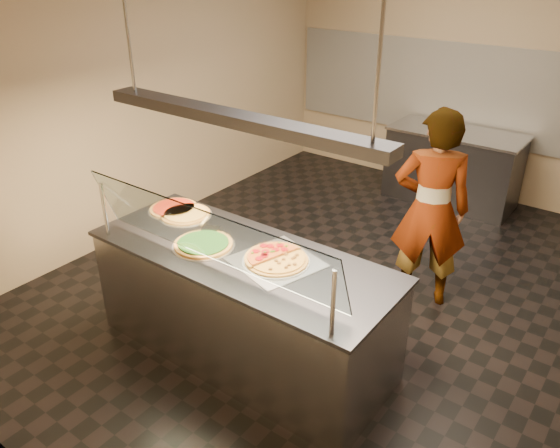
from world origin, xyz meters
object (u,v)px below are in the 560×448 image
Objects in this scene: heat_lamp_housing at (236,119)px; pizza_cheese at (186,214)px; worker at (431,210)px; sneeze_guard at (207,236)px; prep_table at (452,167)px; pizza_spatula at (207,223)px; half_pizza_sausage at (289,263)px; perforated_tray at (277,261)px; half_pizza_pepperoni at (265,253)px; pizza_spinach at (204,244)px; pizza_tomato at (174,208)px; serving_counter at (243,305)px.

pizza_cheese is at bearing 165.17° from heat_lamp_housing.
worker is 2.06m from heat_lamp_housing.
prep_table is (0.21, 4.21, -0.76)m from sneeze_guard.
prep_table is at bearing 87.16° from sneeze_guard.
pizza_spatula is at bearing -100.80° from prep_table.
half_pizza_sausage is (0.39, 0.40, -0.27)m from sneeze_guard.
pizza_cheese is (-1.07, 0.15, 0.01)m from perforated_tray.
half_pizza_pepperoni is 0.50m from pizza_spinach.
prep_table is 4.14m from heat_lamp_housing.
pizza_spatula is (-0.50, 0.51, -0.27)m from sneeze_guard.
perforated_tray is 0.38× the size of worker.
sneeze_guard reaches higher than half_pizza_sausage.
half_pizza_pepperoni reaches higher than pizza_tomato.
pizza_spatula reaches higher than pizza_tomato.
pizza_spinach is 0.72m from pizza_tomato.
pizza_cheese is 2.11m from worker.
half_pizza_sausage is 1.07m from heat_lamp_housing.
half_pizza_sausage is 0.90m from pizza_spatula.
pizza_spinach reaches higher than perforated_tray.
heat_lamp_housing is at bearing -93.09° from prep_table.
worker reaches higher than serving_counter.
pizza_spatula is (-0.78, 0.10, 0.02)m from perforated_tray.
sneeze_guard is 0.49m from pizza_spinach.
perforated_tray is 3.83m from prep_table.
prep_table is (1.16, 3.63, -0.48)m from pizza_tomato.
pizza_spinach is (-0.70, -0.14, -0.01)m from half_pizza_sausage.
pizza_spatula is (0.29, -0.04, 0.01)m from pizza_cheese.
serving_counter is 4.78× the size of half_pizza_sausage.
perforated_tray is 1.05m from heat_lamp_housing.
half_pizza_pepperoni is at bearing 179.41° from perforated_tray.
pizza_cheese is 0.16m from pizza_tomato.
perforated_tray is 1.37× the size of half_pizza_sausage.
half_pizza_pepperoni is 1.00m from heat_lamp_housing.
pizza_spinach is 2.01m from worker.
sneeze_guard is 4.28m from prep_table.
half_pizza_sausage is at bearing -7.08° from pizza_tomato.
pizza_cheese reaches higher than prep_table.
sneeze_guard is 4.30× the size of half_pizza_pepperoni.
serving_counter is at bearing 14.73° from pizza_spinach.
worker reaches higher than perforated_tray.
pizza_spatula is at bearing 161.56° from serving_counter.
worker reaches higher than half_pizza_sausage.
pizza_spinach is at bearing -165.27° from heat_lamp_housing.
half_pizza_pepperoni reaches higher than pizza_cheese.
pizza_tomato reaches higher than prep_table.
half_pizza_sausage is (0.11, 0.00, 0.02)m from perforated_tray.
heat_lamp_housing is at bearing -160.04° from half_pizza_pepperoni.
heat_lamp_housing is (-0.28, -0.06, 1.01)m from perforated_tray.
perforated_tray is (0.28, 0.40, -0.29)m from sneeze_guard.
half_pizza_sausage is at bearing -0.23° from half_pizza_pepperoni.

